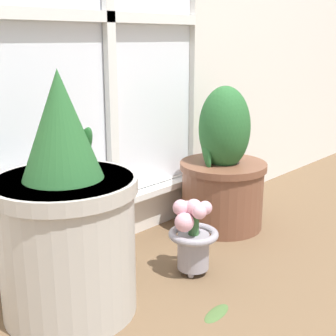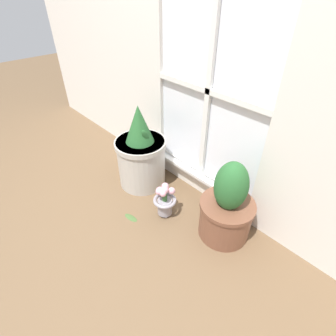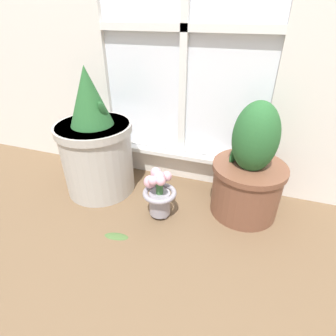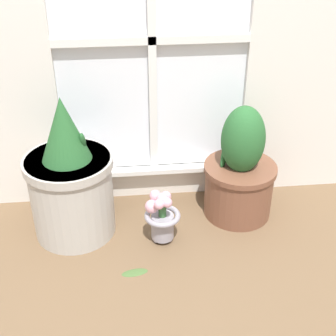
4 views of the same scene
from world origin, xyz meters
name	(u,v)px [view 2 (image 2 of 4)]	position (x,y,z in m)	size (l,w,h in m)	color
ground_plane	(138,231)	(0.00, 0.00, 0.00)	(10.00, 10.00, 0.00)	brown
potted_plant_left	(141,154)	(-0.38, 0.35, 0.27)	(0.38, 0.38, 0.66)	#B7B2A8
potted_plant_right	(227,208)	(0.38, 0.41, 0.22)	(0.34, 0.34, 0.56)	brown
flower_vase	(164,200)	(0.00, 0.24, 0.13)	(0.16, 0.16, 0.25)	#99939E
fallen_leaf	(131,217)	(-0.13, 0.04, 0.00)	(0.12, 0.06, 0.01)	#476633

